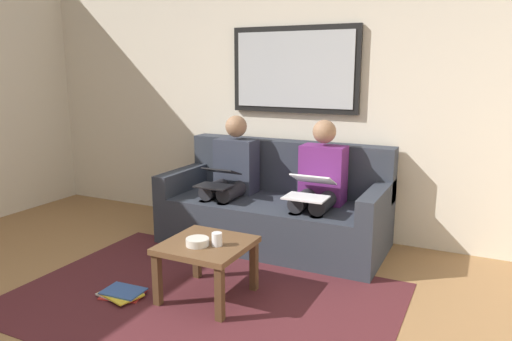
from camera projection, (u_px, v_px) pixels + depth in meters
wall_rear at (297, 96)px, 4.60m from camera, size 6.00×0.12×2.60m
area_rug at (202, 299)px, 3.33m from camera, size 2.60×1.80×0.01m
couch at (276, 209)px, 4.38m from camera, size 1.98×0.90×0.90m
framed_mirror at (294, 70)px, 4.46m from camera, size 1.24×0.05×0.79m
coffee_table at (207, 251)px, 3.30m from camera, size 0.56×0.56×0.40m
cup at (217, 239)px, 3.22m from camera, size 0.07×0.07×0.09m
bowl at (197, 242)px, 3.23m from camera, size 0.16×0.16×0.05m
person_left at (319, 184)px, 4.08m from camera, size 0.38×0.58×1.14m
laptop_white at (310, 187)px, 3.87m from camera, size 0.34×0.39×0.17m
person_right at (231, 174)px, 4.44m from camera, size 0.38×0.58×1.14m
laptop_black at (218, 178)px, 4.23m from camera, size 0.30×0.35×0.15m
magazine_stack at (122, 293)px, 3.37m from camera, size 0.34×0.30×0.04m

